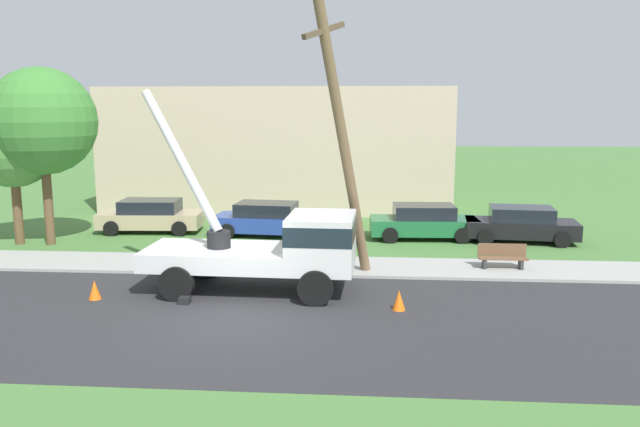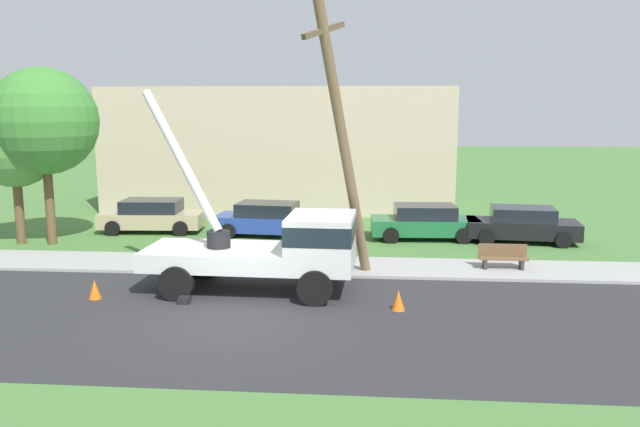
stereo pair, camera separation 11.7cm
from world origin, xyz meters
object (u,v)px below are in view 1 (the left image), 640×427
object	(u,v)px
roadside_tree_near	(12,145)
roadside_tree_far	(42,122)
traffic_cone_behind	(95,290)
utility_truck	(278,245)
parked_sedan_green	(424,222)
parked_sedan_tan	(151,216)
park_bench	(502,257)
traffic_cone_ahead	(399,300)
parked_sedan_black	(521,224)
parked_sedan_blue	(266,219)
leaning_utility_pole	(343,139)

from	to	relation	value
roadside_tree_near	roadside_tree_far	xyz separation A→B (m)	(1.28, 0.01, 0.89)
traffic_cone_behind	utility_truck	bearing A→B (deg)	12.85
parked_sedan_green	roadside_tree_far	distance (m)	15.67
parked_sedan_tan	roadside_tree_near	world-z (taller)	roadside_tree_near
traffic_cone_behind	parked_sedan_tan	bearing A→B (deg)	100.01
roadside_tree_near	park_bench	bearing A→B (deg)	-8.59
traffic_cone_ahead	parked_sedan_green	bearing A→B (deg)	81.38
utility_truck	roadside_tree_near	world-z (taller)	utility_truck
utility_truck	traffic_cone_ahead	size ratio (longest dim) A/B	12.07
parked_sedan_green	parked_sedan_black	xyz separation A→B (m)	(3.90, -0.25, 0.00)
park_bench	parked_sedan_tan	bearing A→B (deg)	158.27
roadside_tree_near	roadside_tree_far	size ratio (longest dim) A/B	0.82
parked_sedan_blue	roadside_tree_near	size ratio (longest dim) A/B	0.80
leaning_utility_pole	parked_sedan_blue	bearing A→B (deg)	117.43
traffic_cone_ahead	parked_sedan_tan	world-z (taller)	parked_sedan_tan
leaning_utility_pole	parked_sedan_blue	world-z (taller)	leaning_utility_pole
utility_truck	roadside_tree_far	bearing A→B (deg)	150.05
traffic_cone_ahead	traffic_cone_behind	size ratio (longest dim) A/B	1.00
park_bench	roadside_tree_far	distance (m)	17.93
roadside_tree_near	parked_sedan_green	bearing A→B (deg)	7.90
park_bench	roadside_tree_far	size ratio (longest dim) A/B	0.23
utility_truck	parked_sedan_black	bearing A→B (deg)	41.22
leaning_utility_pole	parked_sedan_blue	xyz separation A→B (m)	(-3.50, 6.75, -3.76)
leaning_utility_pole	roadside_tree_near	world-z (taller)	leaning_utility_pole
roadside_tree_near	traffic_cone_ahead	bearing A→B (deg)	-26.07
traffic_cone_behind	parked_sedan_blue	bearing A→B (deg)	69.45
utility_truck	roadside_tree_near	size ratio (longest dim) A/B	1.19
utility_truck	park_bench	size ratio (longest dim) A/B	4.22
parked_sedan_green	roadside_tree_far	size ratio (longest dim) A/B	0.64
parked_sedan_black	utility_truck	bearing A→B (deg)	-138.78
leaning_utility_pole	park_bench	bearing A→B (deg)	16.93
utility_truck	parked_sedan_tan	xyz separation A→B (m)	(-6.85, 8.55, -0.70)
utility_truck	park_bench	xyz separation A→B (m)	(7.15, 2.96, -0.95)
utility_truck	parked_sedan_blue	world-z (taller)	utility_truck
traffic_cone_ahead	park_bench	bearing A→B (deg)	50.68
parked_sedan_tan	leaning_utility_pole	bearing A→B (deg)	-39.63
leaning_utility_pole	parked_sedan_blue	size ratio (longest dim) A/B	1.92
leaning_utility_pole	traffic_cone_ahead	world-z (taller)	leaning_utility_pole
utility_truck	parked_sedan_tan	distance (m)	10.98
roadside_tree_far	leaning_utility_pole	bearing A→B (deg)	-20.45
parked_sedan_green	park_bench	world-z (taller)	parked_sedan_green
parked_sedan_green	roadside_tree_near	bearing A→B (deg)	-172.10
parked_sedan_blue	roadside_tree_near	bearing A→B (deg)	-166.29
roadside_tree_far	park_bench	bearing A→B (deg)	-9.26
utility_truck	roadside_tree_far	distance (m)	12.05
utility_truck	roadside_tree_near	distance (m)	12.92
parked_sedan_tan	parked_sedan_black	distance (m)	15.72
parked_sedan_tan	roadside_tree_far	xyz separation A→B (m)	(-3.15, -2.78, 4.15)
traffic_cone_behind	roadside_tree_far	bearing A→B (deg)	125.04
traffic_cone_ahead	parked_sedan_blue	distance (m)	10.90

